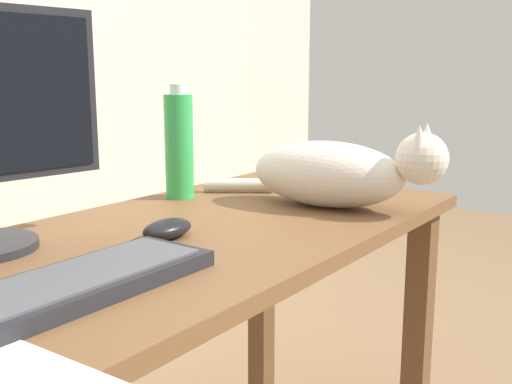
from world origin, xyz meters
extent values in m
cube|color=brown|center=(0.00, 0.00, 0.74)|extent=(1.45, 0.62, 0.03)
cube|color=brown|center=(0.67, -0.25, 0.36)|extent=(0.06, 0.06, 0.73)
cube|color=brown|center=(0.67, 0.25, 0.36)|extent=(0.06, 0.06, 0.73)
cube|color=#232328|center=(-0.29, -0.11, 0.77)|extent=(0.44, 0.15, 0.02)
cube|color=#515156|center=(-0.29, -0.11, 0.79)|extent=(0.40, 0.12, 0.00)
ellipsoid|color=silver|center=(0.42, -0.11, 0.83)|extent=(0.22, 0.38, 0.15)
sphere|color=silver|center=(0.44, -0.32, 0.88)|extent=(0.11, 0.11, 0.11)
cone|color=silver|center=(0.47, -0.32, 0.93)|extent=(0.04, 0.04, 0.04)
cone|color=silver|center=(0.41, -0.32, 0.93)|extent=(0.04, 0.04, 0.04)
cylinder|color=silver|center=(0.43, 0.15, 0.78)|extent=(0.13, 0.17, 0.03)
ellipsoid|color=black|center=(0.00, -0.01, 0.78)|extent=(0.11, 0.06, 0.04)
cylinder|color=green|center=(0.29, 0.23, 0.88)|extent=(0.07, 0.07, 0.25)
cylinder|color=silver|center=(0.29, 0.23, 1.02)|extent=(0.04, 0.04, 0.02)
camera|label=1|loc=(-0.78, -0.77, 1.06)|focal=42.32mm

